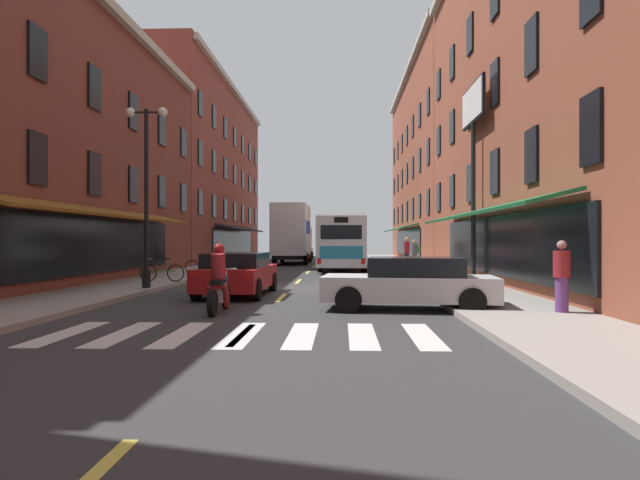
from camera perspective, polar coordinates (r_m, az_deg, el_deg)
ground_plane at (r=20.13m, az=-2.96°, el=-5.11°), size 34.80×80.00×0.10m
lane_centre_dashes at (r=19.88m, az=-3.02°, el=-5.02°), size 0.14×73.90×0.01m
crosswalk_near at (r=10.28m, az=-8.10°, el=-9.71°), size 7.10×2.80×0.01m
sidewalk_left at (r=21.48m, az=-18.88°, el=-4.47°), size 3.00×80.00×0.14m
sidewalk_right at (r=20.45m, az=13.80°, el=-4.69°), size 3.00×80.00×0.14m
storefront_row_right at (r=22.64m, az=28.37°, el=16.34°), size 9.44×79.90×16.90m
billboard_sign at (r=22.98m, az=15.67°, el=11.17°), size 0.40×3.33×7.78m
transit_bus at (r=33.12m, az=2.48°, el=-0.20°), size 2.87×11.88×3.11m
box_truck at (r=40.31m, az=-2.87°, el=0.59°), size 2.51×8.17×4.27m
sedan_near at (r=51.29m, az=-1.89°, el=-1.16°), size 1.99×4.34×1.40m
sedan_mid at (r=17.39m, az=-8.61°, el=-3.46°), size 2.07×4.51×1.34m
sedan_far at (r=13.86m, az=9.41°, el=-4.42°), size 4.41×2.21×1.31m
motorcycle_rider at (r=13.33m, az=-10.45°, el=-4.44°), size 0.62×2.07×1.66m
bicycle_near at (r=26.48m, az=-12.05°, el=-2.69°), size 1.71×0.48×0.91m
bicycle_mid at (r=21.93m, az=-16.12°, el=-3.25°), size 1.71×0.48×0.91m
pedestrian_near at (r=31.59m, az=9.83°, el=-1.37°), size 0.53×0.43×1.62m
pedestrian_mid at (r=13.28m, az=23.86°, el=-3.41°), size 0.36×0.36×1.59m
pedestrian_far at (r=33.21m, az=9.02°, el=-1.20°), size 0.36×0.36×1.77m
street_lamp_twin at (r=19.31m, az=-17.63°, el=5.12°), size 1.42×0.32×6.05m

